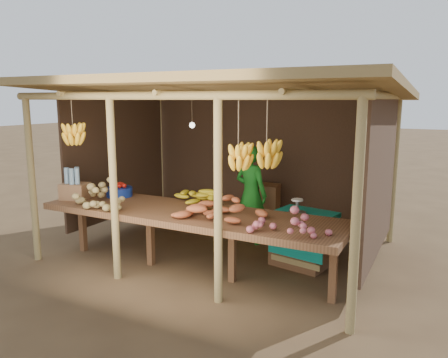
% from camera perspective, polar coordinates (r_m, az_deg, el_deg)
% --- Properties ---
extents(ground, '(60.00, 60.00, 0.00)m').
position_cam_1_polar(ground, '(6.44, 0.00, -9.23)').
color(ground, brown).
rests_on(ground, ground).
extents(stall_structure, '(4.70, 3.50, 2.43)m').
position_cam_1_polar(stall_structure, '(5.98, -0.59, 7.96)').
color(stall_structure, tan).
rests_on(stall_structure, ground).
extents(counter, '(3.90, 1.05, 0.80)m').
position_cam_1_polar(counter, '(5.43, -4.59, -4.84)').
color(counter, brown).
rests_on(counter, ground).
extents(potato_heap, '(1.05, 0.87, 0.36)m').
position_cam_1_polar(potato_heap, '(5.85, -15.43, -1.63)').
color(potato_heap, '#9F8A52').
rests_on(potato_heap, counter).
extents(sweet_potato_heap, '(1.16, 0.93, 0.36)m').
position_cam_1_polar(sweet_potato_heap, '(5.08, 0.54, -3.08)').
color(sweet_potato_heap, '#BC5A30').
rests_on(sweet_potato_heap, counter).
extents(onion_heap, '(0.91, 0.68, 0.36)m').
position_cam_1_polar(onion_heap, '(4.53, 8.28, -4.87)').
color(onion_heap, '#C45F68').
rests_on(onion_heap, counter).
extents(banana_pile, '(0.76, 0.61, 0.35)m').
position_cam_1_polar(banana_pile, '(5.78, -3.56, -1.48)').
color(banana_pile, yellow).
rests_on(banana_pile, counter).
extents(tomato_basin, '(0.37, 0.37, 0.19)m').
position_cam_1_polar(tomato_basin, '(6.38, -13.51, -1.50)').
color(tomato_basin, navy).
rests_on(tomato_basin, counter).
extents(bottle_box, '(0.41, 0.36, 0.44)m').
position_cam_1_polar(bottle_box, '(6.36, -18.90, -0.99)').
color(bottle_box, '#9B6B45').
rests_on(bottle_box, counter).
extents(vendor, '(0.61, 0.47, 1.50)m').
position_cam_1_polar(vendor, '(6.60, 3.53, -2.00)').
color(vendor, '#1B791F').
rests_on(vendor, ground).
extents(tarp_crate, '(0.88, 0.79, 0.91)m').
position_cam_1_polar(tarp_crate, '(5.88, 10.19, -7.47)').
color(tarp_crate, brown).
rests_on(tarp_crate, ground).
extents(carton_stack, '(1.04, 0.44, 0.76)m').
position_cam_1_polar(carton_stack, '(7.40, 4.00, -3.94)').
color(carton_stack, '#9B6B45').
rests_on(carton_stack, ground).
extents(burlap_sacks, '(0.72, 0.38, 0.51)m').
position_cam_1_polar(burlap_sacks, '(7.66, -6.67, -4.37)').
color(burlap_sacks, '#4B3323').
rests_on(burlap_sacks, ground).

